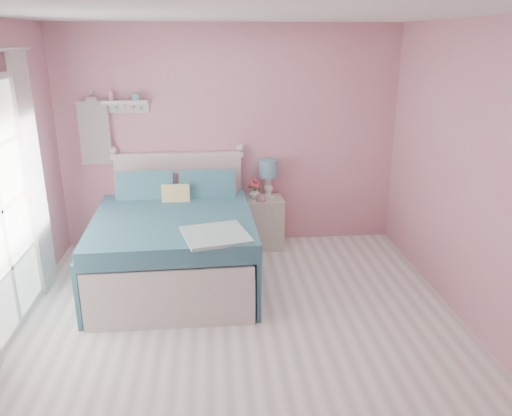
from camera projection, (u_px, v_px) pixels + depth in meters
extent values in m
plane|color=beige|center=(244.00, 341.00, 4.22)|extent=(4.50, 4.50, 0.00)
plane|color=#D5878E|center=(230.00, 138.00, 5.92)|extent=(4.00, 0.00, 4.00)
plane|color=#D5878E|center=(284.00, 393.00, 1.68)|extent=(4.00, 0.00, 4.00)
plane|color=#D5878E|center=(493.00, 188.00, 3.97)|extent=(0.00, 4.50, 4.50)
plane|color=white|center=(240.00, 12.00, 3.38)|extent=(4.50, 4.50, 0.00)
cube|color=silver|center=(177.00, 260.00, 5.25)|extent=(1.51, 1.95, 0.42)
cube|color=silver|center=(175.00, 235.00, 5.16)|extent=(1.44, 1.89, 0.16)
cube|color=silver|center=(180.00, 202.00, 6.05)|extent=(1.49, 0.07, 1.09)
cube|color=silver|center=(178.00, 155.00, 5.87)|extent=(1.55, 0.09, 0.06)
cube|color=silver|center=(169.00, 299.00, 4.33)|extent=(1.49, 0.06, 0.56)
cube|color=teal|center=(173.00, 225.00, 4.96)|extent=(1.62, 1.70, 0.18)
cube|color=pink|center=(147.00, 192.00, 5.65)|extent=(0.69, 0.30, 0.43)
cube|color=pink|center=(208.00, 190.00, 5.71)|extent=(0.69, 0.30, 0.43)
cube|color=#CCBC59|center=(176.00, 199.00, 5.41)|extent=(0.31, 0.23, 0.31)
cube|color=beige|center=(265.00, 222.00, 6.06)|extent=(0.43, 0.40, 0.62)
cube|color=silver|center=(267.00, 214.00, 5.82)|extent=(0.37, 0.02, 0.16)
sphere|color=white|center=(267.00, 214.00, 5.80)|extent=(0.03, 0.03, 0.03)
cylinder|color=white|center=(268.00, 196.00, 6.02)|extent=(0.14, 0.14, 0.02)
cylinder|color=white|center=(268.00, 186.00, 5.98)|extent=(0.07, 0.07, 0.25)
cylinder|color=#71A5BD|center=(268.00, 168.00, 5.91)|extent=(0.23, 0.23, 0.21)
imported|color=silver|center=(255.00, 193.00, 5.92)|extent=(0.17, 0.17, 0.14)
imported|color=pink|center=(261.00, 198.00, 5.83)|extent=(0.12, 0.12, 0.08)
sphere|color=#E34D5D|center=(255.00, 181.00, 5.88)|extent=(0.06, 0.06, 0.06)
sphere|color=#E34D5D|center=(258.00, 184.00, 5.91)|extent=(0.06, 0.06, 0.06)
sphere|color=#E34D5D|center=(251.00, 183.00, 5.89)|extent=(0.06, 0.06, 0.06)
sphere|color=#E34D5D|center=(257.00, 187.00, 5.87)|extent=(0.06, 0.06, 0.06)
sphere|color=#E34D5D|center=(252.00, 186.00, 5.87)|extent=(0.06, 0.06, 0.06)
cube|color=silver|center=(125.00, 102.00, 5.60)|extent=(0.50, 0.14, 0.04)
cube|color=silver|center=(127.00, 107.00, 5.68)|extent=(0.50, 0.03, 0.12)
cylinder|color=#D18C99|center=(111.00, 96.00, 5.56)|extent=(0.06, 0.06, 0.10)
cube|color=#71A5BD|center=(136.00, 97.00, 5.59)|extent=(0.08, 0.06, 0.07)
cube|color=white|center=(95.00, 133.00, 5.69)|extent=(0.34, 0.03, 0.72)
cube|color=silver|center=(19.00, 324.00, 4.42)|extent=(0.04, 1.32, 0.06)
cube|color=silver|center=(26.00, 193.00, 4.68)|extent=(0.04, 0.06, 2.10)
cube|color=white|center=(34.00, 176.00, 4.75)|extent=(0.04, 0.40, 2.32)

